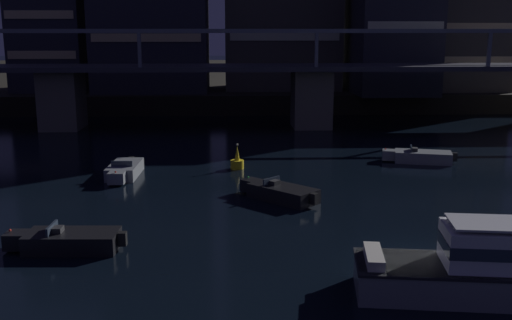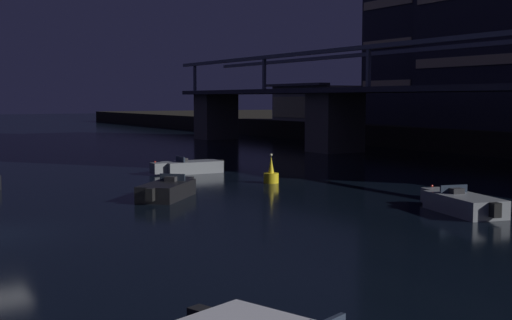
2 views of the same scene
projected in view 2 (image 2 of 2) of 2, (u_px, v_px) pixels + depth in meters
The scene contains 6 objects.
tower_west_low at pixel (422, 25), 74.17m from camera, with size 8.16×10.63×22.43m.
waterfront_pavilion at pixel (317, 103), 84.67m from camera, with size 12.40×7.40×4.70m.
speedboat_near_center at pixel (168, 190), 33.61m from camera, with size 4.40×4.38×1.16m.
speedboat_near_right at pixel (189, 167), 44.83m from camera, with size 1.94×5.21×1.16m.
speedboat_mid_left at pixel (461, 203), 29.23m from camera, with size 5.19×2.75×1.16m.
channel_buoy at pixel (271, 175), 39.57m from camera, with size 0.90×0.90×1.76m.
Camera 2 is at (25.68, -4.31, 5.01)m, focal length 46.60 mm.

